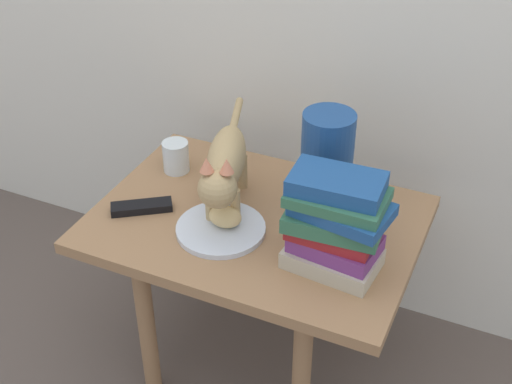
{
  "coord_description": "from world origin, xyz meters",
  "views": [
    {
      "loc": [
        0.55,
        -1.23,
        1.52
      ],
      "look_at": [
        0.0,
        0.0,
        0.58
      ],
      "focal_mm": 48.76,
      "sensor_mm": 36.0,
      "label": 1
    }
  ],
  "objects_px": {
    "book_stack": "(336,223)",
    "tv_remote": "(142,207)",
    "plate": "(221,229)",
    "green_vase": "(326,165)",
    "candle_jar": "(176,158)",
    "bread_roll": "(225,217)",
    "side_table": "(256,241)",
    "cat": "(225,165)"
  },
  "relations": [
    {
      "from": "book_stack",
      "to": "tv_remote",
      "type": "height_order",
      "value": "book_stack"
    },
    {
      "from": "tv_remote",
      "to": "plate",
      "type": "bearing_deg",
      "value": -33.07
    },
    {
      "from": "green_vase",
      "to": "candle_jar",
      "type": "bearing_deg",
      "value": 178.4
    },
    {
      "from": "bread_roll",
      "to": "tv_remote",
      "type": "distance_m",
      "value": 0.23
    },
    {
      "from": "plate",
      "to": "green_vase",
      "type": "height_order",
      "value": "green_vase"
    },
    {
      "from": "side_table",
      "to": "candle_jar",
      "type": "height_order",
      "value": "candle_jar"
    },
    {
      "from": "side_table",
      "to": "candle_jar",
      "type": "relative_size",
      "value": 9.21
    },
    {
      "from": "cat",
      "to": "side_table",
      "type": "bearing_deg",
      "value": -2.08
    },
    {
      "from": "green_vase",
      "to": "tv_remote",
      "type": "height_order",
      "value": "green_vase"
    },
    {
      "from": "cat",
      "to": "bread_roll",
      "type": "bearing_deg",
      "value": -64.95
    },
    {
      "from": "side_table",
      "to": "cat",
      "type": "height_order",
      "value": "cat"
    },
    {
      "from": "cat",
      "to": "book_stack",
      "type": "bearing_deg",
      "value": -15.65
    },
    {
      "from": "book_stack",
      "to": "candle_jar",
      "type": "distance_m",
      "value": 0.55
    },
    {
      "from": "cat",
      "to": "candle_jar",
      "type": "xyz_separation_m",
      "value": [
        -0.2,
        0.11,
        -0.09
      ]
    },
    {
      "from": "bread_roll",
      "to": "book_stack",
      "type": "relative_size",
      "value": 0.35
    },
    {
      "from": "plate",
      "to": "book_stack",
      "type": "distance_m",
      "value": 0.3
    },
    {
      "from": "plate",
      "to": "side_table",
      "type": "bearing_deg",
      "value": 54.46
    },
    {
      "from": "cat",
      "to": "tv_remote",
      "type": "height_order",
      "value": "cat"
    },
    {
      "from": "candle_jar",
      "to": "green_vase",
      "type": "bearing_deg",
      "value": -1.6
    },
    {
      "from": "plate",
      "to": "green_vase",
      "type": "relative_size",
      "value": 0.8
    },
    {
      "from": "green_vase",
      "to": "cat",
      "type": "bearing_deg",
      "value": -156.05
    },
    {
      "from": "book_stack",
      "to": "tv_remote",
      "type": "xyz_separation_m",
      "value": [
        -0.5,
        -0.0,
        -0.1
      ]
    },
    {
      "from": "candle_jar",
      "to": "tv_remote",
      "type": "bearing_deg",
      "value": -86.48
    },
    {
      "from": "bread_roll",
      "to": "cat",
      "type": "distance_m",
      "value": 0.12
    },
    {
      "from": "bread_roll",
      "to": "green_vase",
      "type": "relative_size",
      "value": 0.3
    },
    {
      "from": "candle_jar",
      "to": "cat",
      "type": "bearing_deg",
      "value": -28.44
    },
    {
      "from": "book_stack",
      "to": "candle_jar",
      "type": "relative_size",
      "value": 2.71
    },
    {
      "from": "green_vase",
      "to": "tv_remote",
      "type": "xyz_separation_m",
      "value": [
        -0.41,
        -0.18,
        -0.12
      ]
    },
    {
      "from": "plate",
      "to": "candle_jar",
      "type": "bearing_deg",
      "value": 140.04
    },
    {
      "from": "cat",
      "to": "tv_remote",
      "type": "xyz_separation_m",
      "value": [
        -0.19,
        -0.09,
        -0.12
      ]
    },
    {
      "from": "side_table",
      "to": "candle_jar",
      "type": "bearing_deg",
      "value": 158.42
    },
    {
      "from": "side_table",
      "to": "book_stack",
      "type": "height_order",
      "value": "book_stack"
    },
    {
      "from": "book_stack",
      "to": "bread_roll",
      "type": "bearing_deg",
      "value": 176.96
    },
    {
      "from": "green_vase",
      "to": "plate",
      "type": "bearing_deg",
      "value": -137.22
    },
    {
      "from": "book_stack",
      "to": "green_vase",
      "type": "bearing_deg",
      "value": 115.38
    },
    {
      "from": "bread_roll",
      "to": "candle_jar",
      "type": "relative_size",
      "value": 0.94
    },
    {
      "from": "plate",
      "to": "candle_jar",
      "type": "xyz_separation_m",
      "value": [
        -0.23,
        0.19,
        0.03
      ]
    },
    {
      "from": "candle_jar",
      "to": "book_stack",
      "type": "bearing_deg",
      "value": -21.0
    },
    {
      "from": "tv_remote",
      "to": "cat",
      "type": "bearing_deg",
      "value": -9.87
    },
    {
      "from": "plate",
      "to": "green_vase",
      "type": "distance_m",
      "value": 0.29
    },
    {
      "from": "side_table",
      "to": "green_vase",
      "type": "distance_m",
      "value": 0.27
    },
    {
      "from": "plate",
      "to": "tv_remote",
      "type": "distance_m",
      "value": 0.22
    }
  ]
}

